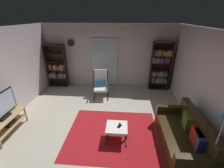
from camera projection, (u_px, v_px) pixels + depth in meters
name	position (u px, v px, depth m)	size (l,w,h in m)	color
ground_plane	(99.00, 128.00, 4.19)	(7.02, 7.02, 0.00)	#B2AA98
wall_back	(109.00, 56.00, 6.27)	(5.60, 0.06, 2.60)	silver
wall_right	(212.00, 90.00, 3.45)	(0.06, 6.00, 2.60)	silver
glass_door_panel	(104.00, 63.00, 6.33)	(1.10, 0.01, 2.00)	silver
area_rug	(113.00, 133.00, 3.98)	(2.38, 1.98, 0.01)	maroon
tv_stand	(6.00, 123.00, 3.89)	(0.48, 1.13, 0.49)	tan
television	(0.00, 107.00, 3.68)	(0.20, 0.99, 0.65)	black
bookshelf_near_tv	(57.00, 68.00, 6.41)	(0.81, 0.30, 1.82)	black
bookshelf_near_sofa	(160.00, 67.00, 6.05)	(0.76, 0.30, 1.98)	black
leather_sofa	(183.00, 136.00, 3.47)	(0.82, 1.76, 0.85)	#302410
lounge_armchair	(101.00, 83.00, 5.65)	(0.62, 0.70, 1.02)	black
ottoman	(117.00, 129.00, 3.67)	(0.52, 0.48, 0.40)	white
tv_remote	(119.00, 125.00, 3.68)	(0.04, 0.14, 0.02)	black
cell_phone	(120.00, 126.00, 3.64)	(0.07, 0.14, 0.01)	black
wall_clock	(71.00, 43.00, 6.08)	(0.29, 0.03, 0.29)	silver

